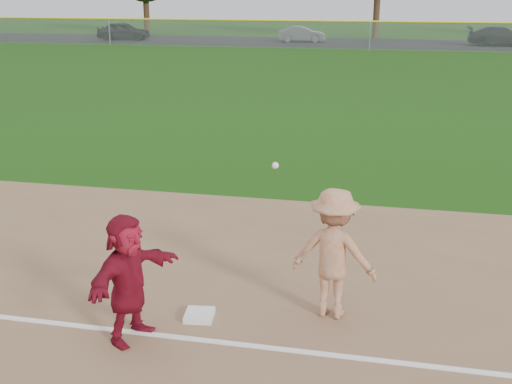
% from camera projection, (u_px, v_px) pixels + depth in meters
% --- Properties ---
extents(ground, '(160.00, 160.00, 0.00)m').
position_uv_depth(ground, '(233.00, 314.00, 8.86)').
color(ground, '#19450D').
rests_on(ground, ground).
extents(foul_line, '(60.00, 0.10, 0.01)m').
position_uv_depth(foul_line, '(218.00, 342.00, 8.11)').
color(foul_line, white).
rests_on(foul_line, infield_dirt).
extents(parking_asphalt, '(120.00, 10.00, 0.01)m').
position_uv_depth(parking_asphalt, '(372.00, 43.00, 51.69)').
color(parking_asphalt, black).
rests_on(parking_asphalt, ground).
extents(first_base, '(0.42, 0.42, 0.09)m').
position_uv_depth(first_base, '(199.00, 315.00, 8.69)').
color(first_base, white).
rests_on(first_base, infield_dirt).
extents(base_runner, '(0.97, 1.62, 1.67)m').
position_uv_depth(base_runner, '(128.00, 278.00, 7.97)').
color(base_runner, maroon).
rests_on(base_runner, infield_dirt).
extents(car_left, '(4.66, 2.42, 1.51)m').
position_uv_depth(car_left, '(124.00, 31.00, 54.84)').
color(car_left, black).
rests_on(car_left, parking_asphalt).
extents(car_mid, '(3.96, 1.79, 1.26)m').
position_uv_depth(car_mid, '(302.00, 34.00, 52.63)').
color(car_mid, '#525459').
rests_on(car_mid, parking_asphalt).
extents(car_right, '(5.05, 2.13, 1.46)m').
position_uv_depth(car_right, '(501.00, 36.00, 49.12)').
color(car_right, black).
rests_on(car_right, parking_asphalt).
extents(first_base_play, '(1.45, 0.85, 2.16)m').
position_uv_depth(first_base_play, '(334.00, 253.00, 8.55)').
color(first_base_play, '#A0A0A3').
rests_on(first_base_play, infield_dirt).
extents(outfield_fence, '(110.00, 0.12, 110.00)m').
position_uv_depth(outfield_fence, '(370.00, 22.00, 45.51)').
color(outfield_fence, '#999EA0').
rests_on(outfield_fence, ground).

